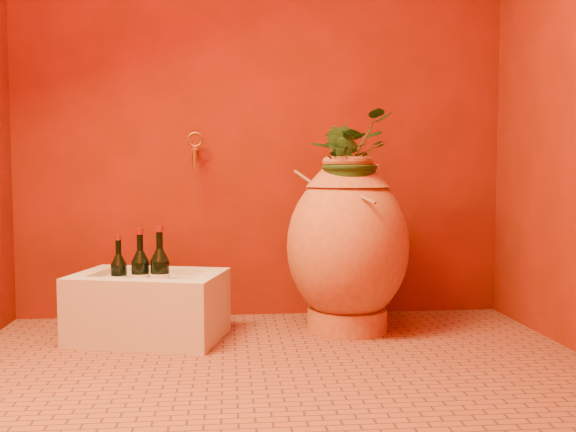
{
  "coord_description": "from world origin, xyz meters",
  "views": [
    {
      "loc": [
        -0.18,
        -2.31,
        0.75
      ],
      "look_at": [
        0.07,
        0.35,
        0.56
      ],
      "focal_mm": 40.0,
      "sensor_mm": 36.0,
      "label": 1
    }
  ],
  "objects": [
    {
      "name": "floor",
      "position": [
        0.0,
        0.0,
        0.0
      ],
      "size": [
        2.5,
        2.5,
        0.0
      ],
      "primitive_type": "plane",
      "color": "brown",
      "rests_on": "ground"
    },
    {
      "name": "wall_back",
      "position": [
        0.0,
        1.0,
        1.25
      ],
      "size": [
        2.5,
        0.02,
        2.5
      ],
      "primitive_type": "cube",
      "color": "#591A05",
      "rests_on": "ground"
    },
    {
      "name": "amphora",
      "position": [
        0.37,
        0.62,
        0.4
      ],
      "size": [
        0.72,
        0.72,
        0.81
      ],
      "rotation": [
        0.0,
        0.0,
        -0.34
      ],
      "color": "#BA6D34",
      "rests_on": "floor"
    },
    {
      "name": "stone_basin",
      "position": [
        -0.53,
        0.55,
        0.14
      ],
      "size": [
        0.73,
        0.59,
        0.3
      ],
      "rotation": [
        0.0,
        0.0,
        -0.26
      ],
      "color": "beige",
      "rests_on": "floor"
    },
    {
      "name": "wine_bottle_a",
      "position": [
        -0.66,
        0.57,
        0.27
      ],
      "size": [
        0.07,
        0.07,
        0.3
      ],
      "color": "black",
      "rests_on": "stone_basin"
    },
    {
      "name": "wine_bottle_b",
      "position": [
        -0.56,
        0.53,
        0.28
      ],
      "size": [
        0.08,
        0.08,
        0.33
      ],
      "color": "black",
      "rests_on": "stone_basin"
    },
    {
      "name": "wine_bottle_c",
      "position": [
        -0.48,
        0.49,
        0.29
      ],
      "size": [
        0.08,
        0.08,
        0.35
      ],
      "color": "black",
      "rests_on": "stone_basin"
    },
    {
      "name": "wall_tap",
      "position": [
        -0.34,
        0.91,
        0.86
      ],
      "size": [
        0.08,
        0.17,
        0.18
      ],
      "color": "olive",
      "rests_on": "wall_back"
    },
    {
      "name": "plant_main",
      "position": [
        0.38,
        0.6,
        0.81
      ],
      "size": [
        0.51,
        0.51,
        0.43
      ],
      "primitive_type": "imported",
      "rotation": [
        0.0,
        0.0,
        0.86
      ],
      "color": "#1A4016",
      "rests_on": "amphora"
    },
    {
      "name": "plant_side",
      "position": [
        0.34,
        0.57,
        0.79
      ],
      "size": [
        0.21,
        0.22,
        0.32
      ],
      "primitive_type": "imported",
      "rotation": [
        0.0,
        0.0,
        -1.07
      ],
      "color": "#1A4016",
      "rests_on": "amphora"
    }
  ]
}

